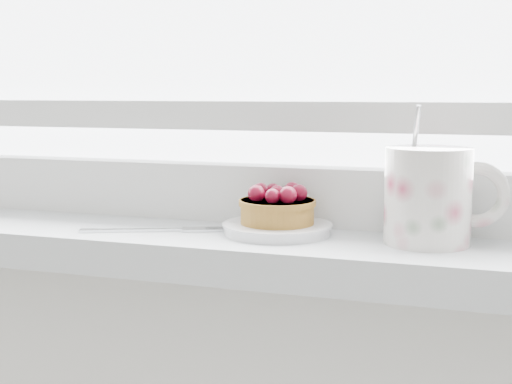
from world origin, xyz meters
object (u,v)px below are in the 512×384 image
at_px(raspberry_tart, 277,207).
at_px(fork, 154,230).
at_px(saucer, 277,229).
at_px(floral_mug, 431,194).

relative_size(raspberry_tart, fork, 0.53).
xyz_separation_m(saucer, raspberry_tart, (0.00, 0.00, 0.03)).
height_order(saucer, fork, saucer).
bearing_deg(raspberry_tart, saucer, -171.31).
bearing_deg(saucer, floral_mug, 0.33).
height_order(raspberry_tart, fork, raspberry_tart).
relative_size(saucer, floral_mug, 0.85).
bearing_deg(fork, saucer, 12.36).
bearing_deg(raspberry_tart, floral_mug, 0.32).
distance_m(floral_mug, fork, 0.31).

